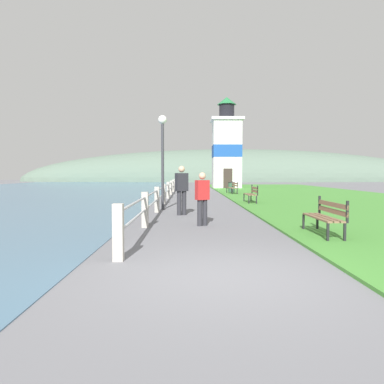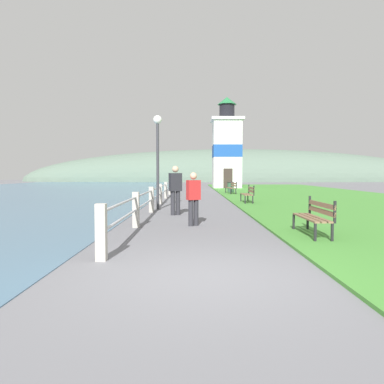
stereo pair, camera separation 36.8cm
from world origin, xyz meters
The scene contains 12 objects.
ground_plane centered at (0.00, 0.00, 0.00)m, with size 160.00×160.00×0.00m, color slate.
grass_verge centered at (7.87, 17.30, 0.03)m, with size 12.00×51.91×0.06m.
seawall_railing centered at (-1.77, 15.21, 0.58)m, with size 0.18×28.60×1.01m.
park_bench_near centered at (2.78, 3.44, 0.54)m, with size 0.48×1.80×0.94m.
park_bench_midway centered at (2.67, 13.32, 0.54)m, with size 0.47×1.64×0.94m.
park_bench_far centered at (2.72, 21.67, 0.54)m, with size 0.68×1.76×0.94m.
lighthouse centered at (3.36, 32.67, 3.99)m, with size 3.22×3.22×9.23m.
person_strolling centered at (-0.79, 8.17, 0.98)m, with size 0.50×0.41×1.81m.
person_by_railing centered at (-0.14, 5.37, 0.85)m, with size 0.43×0.36×1.56m.
trash_bin centered at (2.84, 23.62, 0.42)m, with size 0.54×0.54×0.84m.
lamp_post centered at (-1.62, 10.28, 2.74)m, with size 0.36×0.36×3.96m.
distant_hillside centered at (8.00, 64.61, 0.00)m, with size 80.00×16.00×12.00m.
Camera 2 is at (-0.18, -5.51, 1.54)m, focal length 35.00 mm.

